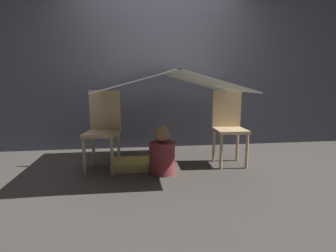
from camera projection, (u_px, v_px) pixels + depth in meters
The scene contains 7 objects.
ground_plane at pixel (170, 171), 3.12m from camera, with size 8.80×8.80×0.00m, color #47423D.
wall_back at pixel (159, 69), 4.11m from camera, with size 7.00×0.05×2.50m.
chair_left at pixel (103, 127), 3.14m from camera, with size 0.44×0.44×0.95m.
chair_right at pixel (229, 124), 3.35m from camera, with size 0.39×0.39×0.95m.
sheet_canopy at pixel (168, 81), 3.08m from camera, with size 1.59×1.56×0.23m.
person_front at pixel (162, 154), 3.01m from camera, with size 0.30×0.30×0.56m.
floor_cushion at pixel (131, 164), 3.21m from camera, with size 0.47×0.37×0.10m.
Camera 1 is at (-0.41, -2.96, 1.05)m, focal length 28.00 mm.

